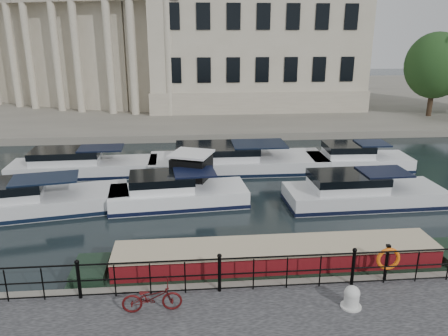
# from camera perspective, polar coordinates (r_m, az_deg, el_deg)

# --- Properties ---
(ground_plane) EXTENTS (160.00, 160.00, 0.00)m
(ground_plane) POSITION_cam_1_polar(r_m,az_deg,el_deg) (15.55, -1.23, -12.91)
(ground_plane) COLOR black
(ground_plane) RESTS_ON ground
(far_bank) EXTENTS (120.00, 42.00, 0.55)m
(far_bank) POSITION_cam_1_polar(r_m,az_deg,el_deg) (52.94, -4.05, 9.20)
(far_bank) COLOR #6B665B
(far_bank) RESTS_ON ground_plane
(railing) EXTENTS (24.14, 0.14, 1.22)m
(railing) POSITION_cam_1_polar(r_m,az_deg,el_deg) (13.01, -0.60, -13.34)
(railing) COLOR black
(railing) RESTS_ON near_quay
(civic_building) EXTENTS (53.55, 31.84, 16.85)m
(civic_building) POSITION_cam_1_polar(r_m,az_deg,el_deg) (48.10, -5.36, 16.43)
(civic_building) COLOR #ADA38C
(civic_building) RESTS_ON far_bank
(bicycle) EXTENTS (1.65, 0.63, 0.85)m
(bicycle) POSITION_cam_1_polar(r_m,az_deg,el_deg) (12.47, -9.39, -16.32)
(bicycle) COLOR #470C0D
(bicycle) RESTS_ON near_quay
(mooring_bollard) EXTENTS (0.58, 0.58, 0.65)m
(mooring_bollard) POSITION_cam_1_polar(r_m,az_deg,el_deg) (13.02, 16.34, -15.89)
(mooring_bollard) COLOR silver
(mooring_bollard) RESTS_ON near_quay
(life_ring_post) EXTENTS (0.73, 0.20, 1.20)m
(life_ring_post) POSITION_cam_1_polar(r_m,az_deg,el_deg) (14.29, 20.63, -11.10)
(life_ring_post) COLOR black
(life_ring_post) RESTS_ON near_quay
(narrowboat) EXTENTS (13.27, 1.86, 1.49)m
(narrowboat) POSITION_cam_1_polar(r_m,az_deg,el_deg) (14.97, 6.82, -12.72)
(narrowboat) COLOR black
(narrowboat) RESTS_ON ground_plane
(harbour_hut) EXTENTS (3.19, 2.94, 2.16)m
(harbour_hut) POSITION_cam_1_polar(r_m,az_deg,el_deg) (22.00, -4.22, -0.87)
(harbour_hut) COLOR #6B665B
(harbour_hut) RESTS_ON ground_plane
(cabin_cruisers) EXTENTS (25.62, 9.34, 1.99)m
(cabin_cruisers) POSITION_cam_1_polar(r_m,az_deg,el_deg) (23.09, -3.19, -1.49)
(cabin_cruisers) COLOR silver
(cabin_cruisers) RESTS_ON ground_plane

